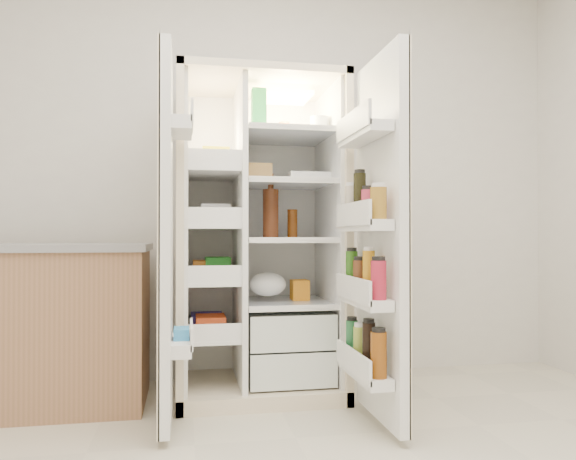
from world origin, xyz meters
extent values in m
cube|color=silver|center=(0.00, 2.00, 1.35)|extent=(4.00, 0.02, 2.70)
cube|color=beige|center=(-0.07, 1.93, 0.90)|extent=(0.92, 0.04, 1.80)
cube|color=beige|center=(-0.51, 1.60, 0.90)|extent=(0.04, 0.70, 1.80)
cube|color=beige|center=(0.37, 1.60, 0.90)|extent=(0.04, 0.70, 1.80)
cube|color=beige|center=(-0.07, 1.60, 1.78)|extent=(0.92, 0.70, 0.04)
cube|color=beige|center=(-0.07, 1.60, 0.04)|extent=(0.92, 0.70, 0.08)
cube|color=white|center=(-0.07, 1.90, 0.92)|extent=(0.84, 0.02, 1.68)
cube|color=white|center=(-0.48, 1.60, 0.92)|extent=(0.02, 0.62, 1.68)
cube|color=white|center=(0.34, 1.60, 0.92)|extent=(0.02, 0.62, 1.68)
cube|color=white|center=(-0.18, 1.60, 0.92)|extent=(0.03, 0.62, 1.68)
cube|color=white|center=(0.08, 1.58, 0.18)|extent=(0.47, 0.52, 0.19)
cube|color=white|center=(0.08, 1.58, 0.39)|extent=(0.47, 0.52, 0.19)
cube|color=#FFD18C|center=(0.08, 1.65, 1.72)|extent=(0.30, 0.30, 0.02)
cube|color=white|center=(-0.34, 1.60, 0.35)|extent=(0.28, 0.58, 0.02)
cube|color=white|center=(-0.34, 1.60, 0.65)|extent=(0.28, 0.58, 0.02)
cube|color=white|center=(-0.34, 1.60, 0.95)|extent=(0.28, 0.58, 0.02)
cube|color=white|center=(-0.34, 1.60, 1.25)|extent=(0.28, 0.58, 0.02)
cube|color=white|center=(0.08, 1.60, 0.52)|extent=(0.49, 0.58, 0.01)
cube|color=white|center=(0.08, 1.60, 0.88)|extent=(0.49, 0.58, 0.01)
cube|color=white|center=(0.08, 1.60, 1.20)|extent=(0.49, 0.58, 0.02)
cube|color=white|center=(0.08, 1.60, 1.48)|extent=(0.49, 0.58, 0.02)
cube|color=#F15222|center=(-0.34, 1.60, 0.41)|extent=(0.16, 0.20, 0.10)
cube|color=#228024|center=(-0.34, 1.60, 0.72)|extent=(0.14, 0.18, 0.12)
cube|color=silver|center=(-0.34, 1.60, 0.99)|extent=(0.20, 0.22, 0.07)
cube|color=yellow|center=(-0.34, 1.60, 1.33)|extent=(0.15, 0.16, 0.14)
cube|color=#4338A9|center=(-0.34, 1.60, 0.40)|extent=(0.18, 0.20, 0.09)
cube|color=orange|center=(-0.34, 1.60, 0.71)|extent=(0.14, 0.18, 0.10)
cube|color=white|center=(-0.34, 1.60, 1.02)|extent=(0.16, 0.16, 0.12)
sphere|color=orange|center=(-0.04, 1.50, 0.12)|extent=(0.07, 0.07, 0.07)
sphere|color=orange|center=(0.05, 1.54, 0.12)|extent=(0.07, 0.07, 0.07)
sphere|color=orange|center=(0.15, 1.50, 0.12)|extent=(0.07, 0.07, 0.07)
sphere|color=orange|center=(0.01, 1.64, 0.12)|extent=(0.07, 0.07, 0.07)
sphere|color=orange|center=(0.11, 1.62, 0.12)|extent=(0.07, 0.07, 0.07)
ellipsoid|color=#3D6822|center=(0.08, 1.60, 0.40)|extent=(0.26, 0.24, 0.11)
cylinder|color=#4C2210|center=(-0.01, 1.55, 1.03)|extent=(0.09, 0.09, 0.28)
cylinder|color=#622C0A|center=(0.13, 1.61, 0.97)|extent=(0.06, 0.06, 0.17)
cube|color=#248641|center=(-0.09, 1.49, 1.60)|extent=(0.08, 0.08, 0.23)
cylinder|color=silver|center=(0.27, 1.53, 1.54)|extent=(0.11, 0.11, 0.10)
cylinder|color=brown|center=(0.08, 1.64, 1.53)|extent=(0.06, 0.06, 0.08)
cube|color=white|center=(0.21, 1.54, 1.24)|extent=(0.23, 0.10, 0.06)
cube|color=tan|center=(-0.09, 1.58, 1.26)|extent=(0.17, 0.10, 0.11)
ellipsoid|color=white|center=(-0.02, 1.59, 0.60)|extent=(0.21, 0.19, 0.14)
cube|color=orange|center=(0.17, 1.63, 0.59)|extent=(0.10, 0.12, 0.12)
cube|color=white|center=(-0.57, 1.05, 0.90)|extent=(0.05, 0.40, 1.72)
cube|color=beige|center=(-0.60, 1.05, 0.90)|extent=(0.01, 0.40, 1.72)
cube|color=white|center=(-0.50, 1.05, 0.40)|extent=(0.09, 0.32, 0.06)
cube|color=white|center=(-0.50, 1.05, 1.40)|extent=(0.09, 0.32, 0.06)
cube|color=#338CCC|center=(-0.50, 1.05, 0.43)|extent=(0.07, 0.12, 0.10)
cube|color=white|center=(0.43, 0.96, 0.90)|extent=(0.05, 0.58, 1.72)
cube|color=beige|center=(0.45, 0.96, 0.90)|extent=(0.01, 0.58, 1.72)
cube|color=white|center=(0.34, 0.96, 0.26)|extent=(0.11, 0.50, 0.05)
cube|color=white|center=(0.34, 0.96, 0.60)|extent=(0.11, 0.50, 0.05)
cube|color=white|center=(0.34, 0.96, 0.95)|extent=(0.11, 0.50, 0.05)
cube|color=white|center=(0.34, 0.96, 1.38)|extent=(0.11, 0.50, 0.05)
cylinder|color=brown|center=(0.34, 0.76, 0.39)|extent=(0.07, 0.07, 0.20)
cylinder|color=black|center=(0.34, 0.89, 0.40)|extent=(0.06, 0.06, 0.22)
cylinder|color=#93A537|center=(0.34, 1.02, 0.38)|extent=(0.06, 0.06, 0.18)
cylinder|color=#226836|center=(0.34, 1.15, 0.38)|extent=(0.06, 0.06, 0.19)
cylinder|color=#AC1C32|center=(0.34, 0.76, 0.71)|extent=(0.07, 0.07, 0.17)
cylinder|color=#C08316|center=(0.34, 0.89, 0.73)|extent=(0.06, 0.06, 0.21)
cylinder|color=#5B2F16|center=(0.34, 1.02, 0.70)|extent=(0.07, 0.07, 0.16)
cylinder|color=#2A6015|center=(0.34, 1.15, 0.72)|extent=(0.06, 0.06, 0.20)
cylinder|color=olive|center=(0.34, 0.76, 1.04)|extent=(0.07, 0.07, 0.14)
cylinder|color=#A92B43|center=(0.34, 0.89, 1.04)|extent=(0.07, 0.07, 0.14)
cylinder|color=black|center=(0.34, 1.02, 1.09)|extent=(0.06, 0.06, 0.23)
cylinder|color=#BBAE9A|center=(0.34, 1.15, 1.06)|extent=(0.06, 0.06, 0.18)
cube|color=#986A4C|center=(-1.27, 1.56, 0.41)|extent=(1.15, 0.59, 0.82)
cube|color=gray|center=(-1.27, 1.56, 0.84)|extent=(1.19, 0.63, 0.04)
camera|label=1|loc=(-0.48, -1.50, 0.91)|focal=34.00mm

